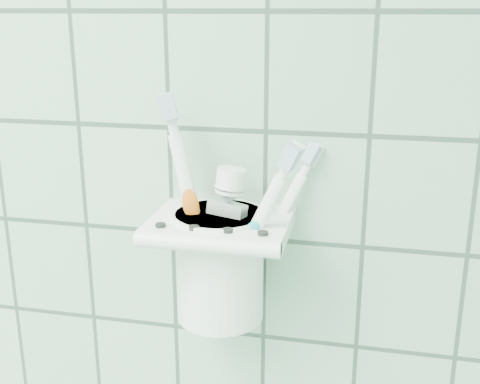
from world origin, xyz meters
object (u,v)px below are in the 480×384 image
object	(u,v)px
holder_bracket	(221,226)
cup	(220,262)
toothbrush_blue	(229,221)
toothbrush_orange	(212,215)
toothbrush_pink	(215,208)
toothpaste_tube	(213,232)

from	to	relation	value
holder_bracket	cup	xyz separation A→B (m)	(-0.00, 0.00, -0.04)
toothbrush_blue	toothbrush_orange	world-z (taller)	toothbrush_orange
toothbrush_pink	toothpaste_tube	world-z (taller)	toothbrush_pink
toothpaste_tube	toothbrush_blue	bearing A→B (deg)	55.73
toothbrush_pink	toothbrush_orange	bearing A→B (deg)	109.43
toothbrush_pink	toothpaste_tube	size ratio (longest dim) A/B	1.45
toothbrush_blue	toothpaste_tube	bearing A→B (deg)	-115.60
holder_bracket	toothbrush_blue	distance (m)	0.01
toothbrush_orange	toothpaste_tube	xyz separation A→B (m)	(0.00, -0.00, -0.02)
toothbrush_pink	toothbrush_orange	xyz separation A→B (m)	(-0.00, 0.01, -0.01)
toothbrush_orange	toothbrush_blue	bearing A→B (deg)	47.40
cup	toothbrush_pink	size ratio (longest dim) A/B	0.50
toothbrush_blue	cup	bearing A→B (deg)	-149.06
toothbrush_pink	holder_bracket	bearing A→B (deg)	53.53
holder_bracket	toothbrush_orange	world-z (taller)	toothbrush_orange
toothpaste_tube	cup	bearing A→B (deg)	87.74
toothbrush_blue	toothpaste_tube	xyz separation A→B (m)	(-0.01, -0.01, -0.01)
holder_bracket	toothbrush_blue	xyz separation A→B (m)	(0.01, 0.00, 0.00)
holder_bracket	toothpaste_tube	bearing A→B (deg)	-139.21
toothbrush_orange	toothpaste_tube	world-z (taller)	toothbrush_orange
toothbrush_pink	toothbrush_blue	world-z (taller)	toothbrush_pink
holder_bracket	toothbrush_orange	size ratio (longest dim) A/B	0.67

